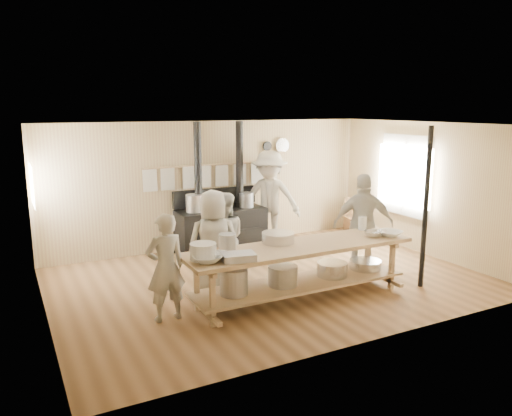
# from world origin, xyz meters

# --- Properties ---
(ground) EXTENTS (7.00, 7.00, 0.00)m
(ground) POSITION_xyz_m (0.00, 0.00, 0.00)
(ground) COLOR brown
(ground) RESTS_ON ground
(room_shell) EXTENTS (7.00, 7.00, 7.00)m
(room_shell) POSITION_xyz_m (0.00, 0.00, 1.62)
(room_shell) COLOR tan
(room_shell) RESTS_ON ground
(window_right) EXTENTS (0.09, 1.50, 1.65)m
(window_right) POSITION_xyz_m (3.47, 0.60, 1.50)
(window_right) COLOR beige
(window_right) RESTS_ON ground
(left_opening) EXTENTS (0.00, 0.90, 0.90)m
(left_opening) POSITION_xyz_m (-3.45, 2.00, 1.60)
(left_opening) COLOR white
(left_opening) RESTS_ON ground
(stove) EXTENTS (1.90, 0.75, 2.60)m
(stove) POSITION_xyz_m (-0.01, 2.12, 0.52)
(stove) COLOR black
(stove) RESTS_ON ground
(towel_rail) EXTENTS (3.00, 0.04, 0.47)m
(towel_rail) POSITION_xyz_m (-0.00, 2.40, 1.55)
(towel_rail) COLOR tan
(towel_rail) RESTS_ON ground
(back_wall_shelf) EXTENTS (0.63, 0.14, 0.32)m
(back_wall_shelf) POSITION_xyz_m (1.46, 2.43, 2.00)
(back_wall_shelf) COLOR tan
(back_wall_shelf) RESTS_ON ground
(prep_table) EXTENTS (3.60, 0.90, 0.85)m
(prep_table) POSITION_xyz_m (-0.01, -0.90, 0.52)
(prep_table) COLOR tan
(prep_table) RESTS_ON ground
(support_post) EXTENTS (0.08, 0.08, 2.60)m
(support_post) POSITION_xyz_m (2.05, -1.35, 1.30)
(support_post) COLOR black
(support_post) RESTS_ON ground
(cook_far_left) EXTENTS (0.57, 0.39, 1.50)m
(cook_far_left) POSITION_xyz_m (-2.02, -0.71, 0.75)
(cook_far_left) COLOR #BDB7A8
(cook_far_left) RESTS_ON ground
(cook_left) EXTENTS (0.90, 0.79, 1.54)m
(cook_left) POSITION_xyz_m (-0.78, 0.20, 0.77)
(cook_left) COLOR #BDB7A8
(cook_left) RESTS_ON ground
(cook_center) EXTENTS (0.91, 0.69, 1.67)m
(cook_center) POSITION_xyz_m (-1.11, -0.19, 0.83)
(cook_center) COLOR #BDB7A8
(cook_center) RESTS_ON ground
(cook_right) EXTENTS (1.12, 0.87, 1.77)m
(cook_right) POSITION_xyz_m (1.60, -0.40, 0.88)
(cook_right) COLOR #BDB7A8
(cook_right) RESTS_ON ground
(cook_by_window) EXTENTS (1.49, 1.33, 2.00)m
(cook_by_window) POSITION_xyz_m (1.04, 1.95, 1.00)
(cook_by_window) COLOR #BDB7A8
(cook_by_window) RESTS_ON ground
(chair) EXTENTS (0.49, 0.49, 0.86)m
(chair) POSITION_xyz_m (3.15, 1.77, 0.25)
(chair) COLOR brown
(chair) RESTS_ON ground
(bowl_white_a) EXTENTS (0.48, 0.48, 0.10)m
(bowl_white_a) POSITION_xyz_m (-1.55, -1.03, 0.90)
(bowl_white_a) COLOR white
(bowl_white_a) RESTS_ON prep_table
(bowl_steel_a) EXTENTS (0.35, 0.35, 0.08)m
(bowl_steel_a) POSITION_xyz_m (-1.35, -0.95, 0.89)
(bowl_steel_a) COLOR silver
(bowl_steel_a) RESTS_ON prep_table
(bowl_white_b) EXTENTS (0.47, 0.47, 0.09)m
(bowl_white_b) POSITION_xyz_m (1.55, -1.12, 0.90)
(bowl_white_b) COLOR white
(bowl_white_b) RESTS_ON prep_table
(bowl_steel_b) EXTENTS (0.31, 0.31, 0.09)m
(bowl_steel_b) POSITION_xyz_m (1.30, -1.01, 0.90)
(bowl_steel_b) COLOR silver
(bowl_steel_b) RESTS_ON prep_table
(roasting_pan) EXTENTS (0.50, 0.38, 0.10)m
(roasting_pan) POSITION_xyz_m (-1.15, -1.15, 0.90)
(roasting_pan) COLOR #B2B2B7
(roasting_pan) RESTS_ON prep_table
(mixing_bowl_large) EXTENTS (0.52, 0.52, 0.16)m
(mixing_bowl_large) POSITION_xyz_m (-0.23, -0.63, 0.93)
(mixing_bowl_large) COLOR silver
(mixing_bowl_large) RESTS_ON prep_table
(bucket_galv) EXTENTS (0.32, 0.32, 0.23)m
(bucket_galv) POSITION_xyz_m (-1.06, -0.61, 0.97)
(bucket_galv) COLOR gray
(bucket_galv) RESTS_ON prep_table
(deep_bowl_enamel) EXTENTS (0.40, 0.40, 0.22)m
(deep_bowl_enamel) POSITION_xyz_m (-1.55, -0.90, 0.96)
(deep_bowl_enamel) COLOR white
(deep_bowl_enamel) RESTS_ON prep_table
(pitcher) EXTENTS (0.19, 0.19, 0.22)m
(pitcher) POSITION_xyz_m (1.43, -0.58, 0.96)
(pitcher) COLOR white
(pitcher) RESTS_ON prep_table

